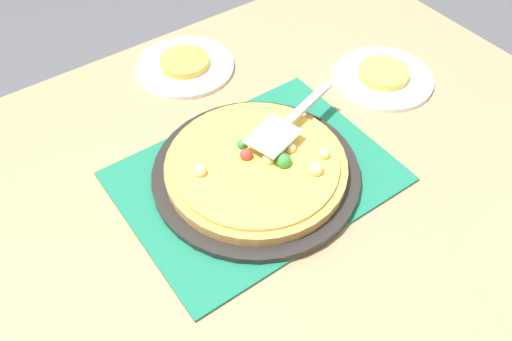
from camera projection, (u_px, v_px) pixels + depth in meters
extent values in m
cube|color=#9E7A56|center=(256.00, 183.00, 0.99)|extent=(1.40, 1.00, 0.03)
cube|color=#9E7A56|center=(336.00, 88.00, 1.75)|extent=(0.07, 0.07, 0.72)
cube|color=#196B4C|center=(256.00, 177.00, 0.97)|extent=(0.48, 0.36, 0.01)
cylinder|color=black|center=(256.00, 173.00, 0.97)|extent=(0.38, 0.38, 0.01)
cylinder|color=#B78442|center=(256.00, 167.00, 0.95)|extent=(0.33, 0.33, 0.02)
cylinder|color=#EAB747|center=(256.00, 162.00, 0.94)|extent=(0.30, 0.30, 0.01)
sphere|color=#E5CC7F|center=(278.00, 145.00, 0.96)|extent=(0.03, 0.03, 0.03)
sphere|color=#E5CC7F|center=(324.00, 154.00, 0.95)|extent=(0.02, 0.02, 0.02)
sphere|color=#338433|center=(244.00, 143.00, 0.97)|extent=(0.02, 0.02, 0.02)
sphere|color=#E5CC7F|center=(268.00, 159.00, 0.94)|extent=(0.02, 0.02, 0.02)
sphere|color=#E5CC7F|center=(290.00, 148.00, 0.96)|extent=(0.02, 0.02, 0.02)
sphere|color=#E5CC7F|center=(200.00, 171.00, 0.92)|extent=(0.02, 0.02, 0.02)
sphere|color=red|center=(246.00, 155.00, 0.94)|extent=(0.02, 0.02, 0.02)
sphere|color=#338433|center=(284.00, 161.00, 0.93)|extent=(0.03, 0.03, 0.03)
sphere|color=#E5CC7F|center=(316.00, 169.00, 0.92)|extent=(0.03, 0.03, 0.03)
sphere|color=#E5CC7F|center=(273.00, 146.00, 0.96)|extent=(0.03, 0.03, 0.03)
cylinder|color=white|center=(185.00, 67.00, 1.19)|extent=(0.22, 0.22, 0.01)
cylinder|color=white|center=(383.00, 78.00, 1.16)|extent=(0.22, 0.22, 0.01)
cylinder|color=gold|center=(184.00, 62.00, 1.18)|extent=(0.11, 0.11, 0.02)
cylinder|color=#EAB747|center=(384.00, 73.00, 1.15)|extent=(0.11, 0.11, 0.02)
cube|color=silver|center=(273.00, 136.00, 0.95)|extent=(0.11, 0.09, 0.00)
cube|color=#B2B2B7|center=(309.00, 103.00, 1.01)|extent=(0.14, 0.06, 0.01)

